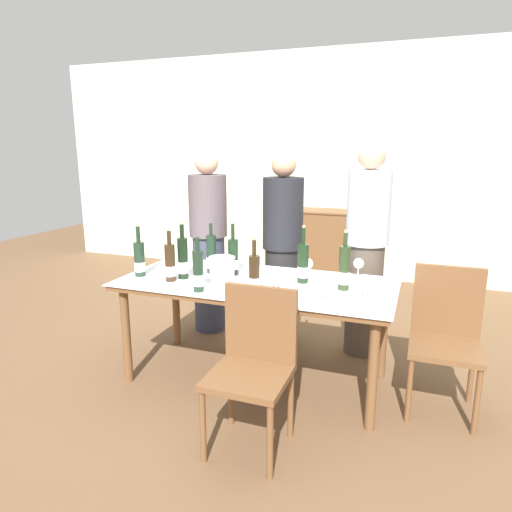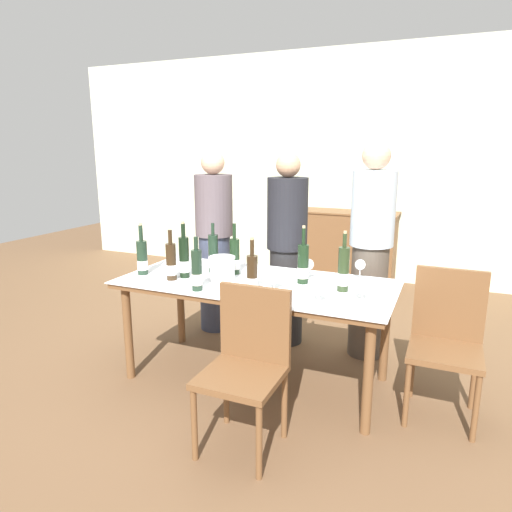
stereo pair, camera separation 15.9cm
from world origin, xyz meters
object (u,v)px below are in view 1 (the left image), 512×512
Objects in this scene: wine_bottle_2 at (183,259)px; wine_bottle_5 at (139,259)px; wine_glass_0 at (276,275)px; wine_glass_3 at (359,264)px; wine_bottle_1 at (254,275)px; wine_bottle_8 at (211,255)px; chair_right_end at (446,330)px; dining_table at (256,291)px; wine_bottle_7 at (198,272)px; wine_glass_4 at (365,285)px; ice_bucket at (222,268)px; wine_glass_2 at (323,286)px; person_guest_left at (282,251)px; wine_bottle_4 at (303,264)px; person_guest_right at (366,251)px; wine_bottle_0 at (344,269)px; wine_glass_1 at (308,264)px; wine_bottle_3 at (233,257)px; wine_bottle_6 at (170,263)px; chair_near_front at (254,358)px; person_host at (209,243)px.

wine_bottle_2 is 0.33m from wine_bottle_5.
wine_glass_3 is at bearing 44.45° from wine_glass_0.
wine_bottle_8 is at bearing 143.51° from wine_bottle_1.
wine_bottle_2 is 0.44× the size of chair_right_end.
chair_right_end reaches higher than dining_table.
wine_bottle_7 reaches higher than wine_glass_4.
wine_glass_2 is at bearing -16.38° from ice_bucket.
wine_bottle_2 is 0.95m from person_guest_left.
wine_bottle_4 reaches higher than ice_bucket.
person_guest_right is (0.87, 0.80, 0.02)m from ice_bucket.
wine_glass_4 is (0.15, -0.16, -0.05)m from wine_bottle_0.
wine_bottle_8 is 2.38× the size of wine_glass_2.
wine_bottle_7 reaches higher than ice_bucket.
wine_glass_1 reaches higher than wine_glass_4.
wine_bottle_6 is at bearing -137.19° from wine_bottle_3.
wine_bottle_6 is at bearing -161.25° from dining_table.
wine_glass_0 is (0.18, -0.13, 0.17)m from dining_table.
person_guest_left is at bearing 76.88° from wine_bottle_7.
wine_glass_1 is at bearing 29.31° from dining_table.
wine_bottle_6 is at bearing -175.75° from wine_glass_0.
wine_bottle_1 is at bearing 110.32° from chair_near_front.
wine_bottle_5 reaches higher than wine_bottle_6.
wine_bottle_4 is 0.69m from wine_bottle_8.
chair_right_end reaches higher than chair_near_front.
wine_bottle_2 is at bearing 178.79° from wine_glass_4.
wine_bottle_5 is 0.51m from wine_bottle_8.
chair_right_end is at bearing -0.25° from wine_bottle_4.
wine_bottle_0 reaches higher than wine_bottle_3.
wine_bottle_1 is 2.38× the size of wine_glass_1.
chair_near_front reaches higher than wine_glass_3.
wine_glass_2 is (0.74, -0.41, -0.02)m from wine_bottle_3.
wine_bottle_7 is (-0.05, -0.26, 0.04)m from ice_bucket.
person_guest_right is (0.68, 0.02, 0.05)m from person_guest_left.
wine_bottle_7 is 0.39× the size of chair_right_end.
wine_bottle_0 is 1.11× the size of wine_bottle_7.
chair_near_front is at bearing -84.61° from wine_glass_0.
wine_bottle_7 is 2.47× the size of wine_glass_0.
wine_bottle_2 is (-0.28, -0.03, 0.05)m from ice_bucket.
person_host is (-0.50, 0.81, -0.02)m from ice_bucket.
wine_bottle_2 reaches higher than wine_bottle_1.
wine_glass_1 is (0.59, 0.51, -0.02)m from wine_bottle_7.
person_guest_right reaches higher than dining_table.
ice_bucket is at bearing 150.56° from wine_bottle_1.
chair_right_end is 1.43m from person_guest_left.
person_host is at bearing 161.60° from chair_right_end.
person_guest_right is at bearing 61.58° from wine_bottle_4.
wine_bottle_2 is 1.07× the size of wine_bottle_5.
person_guest_right is (1.16, 0.83, -0.03)m from wine_bottle_2.
chair_right_end is (0.71, 0.38, -0.32)m from wine_glass_2.
wine_bottle_0 is 1.11m from wine_bottle_2.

